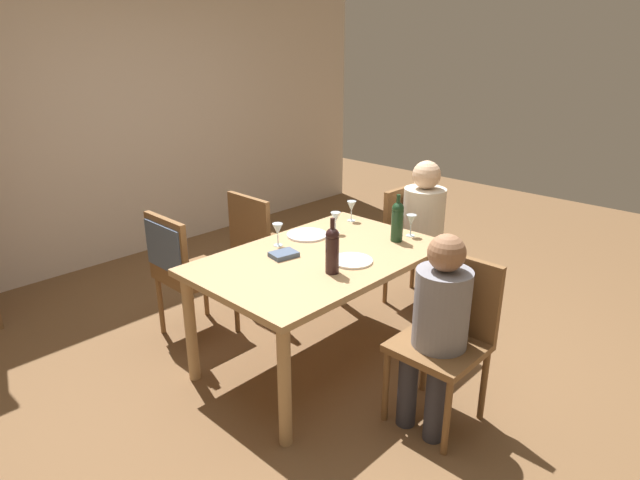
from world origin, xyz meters
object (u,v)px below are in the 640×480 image
wine_bottle_tall_green (397,220)px  wine_glass_centre (411,221)px  wine_bottle_dark_red (332,249)px  wine_glass_near_right (351,207)px  wine_glass_near_left (336,218)px  wine_glass_far (278,230)px  person_woman_host (426,225)px  chair_right_end (413,237)px  dinner_plate_host (352,261)px  person_man_bearded (438,319)px  chair_far_left (179,261)px  dinner_plate_guest_left (307,235)px  dining_table (320,269)px  chair_near (448,329)px  chair_far_right (262,242)px

wine_bottle_tall_green → wine_glass_centre: 0.15m
wine_bottle_dark_red → wine_glass_near_right: size_ratio=2.19×
wine_glass_near_left → wine_glass_far: bearing=166.0°
person_woman_host → wine_glass_near_right: (-0.50, 0.33, 0.18)m
chair_right_end → person_woman_host: bearing=90.0°
wine_bottle_dark_red → dinner_plate_host: size_ratio=1.31×
wine_glass_near_left → wine_glass_near_right: 0.30m
person_man_bearded → wine_glass_far: 1.20m
wine_bottle_dark_red → wine_glass_near_left: size_ratio=2.19×
wine_glass_centre → wine_glass_near_left: bearing=127.4°
person_woman_host → wine_glass_far: (-1.21, 0.34, 0.18)m
chair_far_left → wine_glass_centre: (1.15, -1.07, 0.26)m
wine_glass_near_left → person_woman_host: bearing=-16.4°
person_man_bearded → wine_glass_near_right: 1.36m
wine_glass_far → dinner_plate_host: wine_glass_far is taller
person_man_bearded → wine_bottle_tall_green: person_man_bearded is taller
wine_bottle_tall_green → dinner_plate_guest_left: wine_bottle_tall_green is taller
person_man_bearded → wine_glass_near_left: size_ratio=7.36×
person_woman_host → wine_bottle_tall_green: bearing=14.9°
wine_glass_centre → wine_glass_far: same height
dining_table → person_man_bearded: bearing=-91.7°
wine_glass_near_right → dinner_plate_host: size_ratio=0.60×
wine_bottle_tall_green → wine_glass_centre: bearing=-4.9°
wine_glass_centre → dinner_plate_host: wine_glass_centre is taller
chair_near → wine_glass_centre: size_ratio=6.17×
chair_far_left → chair_near: bearing=17.8°
wine_glass_centre → wine_glass_near_right: bearing=93.4°
chair_right_end → wine_bottle_tall_green: (-0.61, -0.28, 0.35)m
person_woman_host → wine_glass_near_right: bearing=-33.1°
person_woman_host → wine_bottle_tall_green: (-0.61, -0.16, 0.22)m
chair_right_end → wine_glass_centre: (-0.47, -0.29, 0.32)m
wine_glass_near_right → wine_glass_far: bearing=179.1°
chair_far_right → wine_bottle_dark_red: 1.22m
person_man_bearded → wine_glass_near_left: bearing=-20.1°
wine_glass_near_left → wine_glass_centre: same height
person_man_bearded → wine_bottle_dark_red: (-0.12, 0.64, 0.25)m
chair_near → dinner_plate_host: 0.69m
chair_right_end → person_man_bearded: size_ratio=0.84×
chair_right_end → dinner_plate_host: chair_right_end is taller
wine_bottle_dark_red → wine_glass_near_right: (0.79, 0.53, -0.04)m
dinner_plate_host → wine_glass_centre: bearing=0.8°
person_woman_host → wine_bottle_dark_red: size_ratio=3.55×
chair_near → wine_glass_near_right: (0.56, 1.17, 0.32)m
chair_far_right → dinner_plate_host: 1.12m
person_man_bearded → wine_glass_near_left: person_man_bearded is taller
chair_right_end → wine_glass_far: chair_right_end is taller
wine_glass_centre → dining_table: bearing=163.4°
chair_right_end → chair_far_left: same height
wine_bottle_dark_red → wine_glass_near_left: 0.67m
person_woman_host → dinner_plate_host: 1.11m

